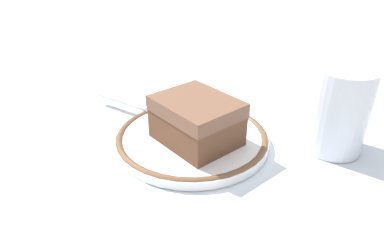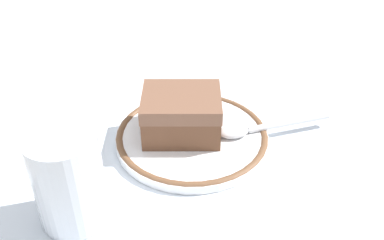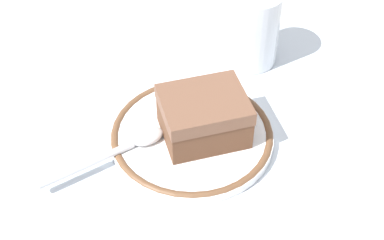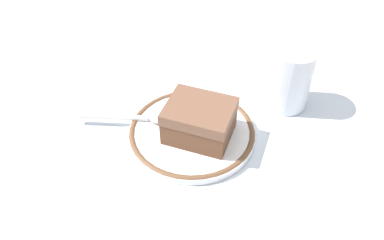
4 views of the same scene
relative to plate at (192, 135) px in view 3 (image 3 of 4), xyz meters
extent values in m
plane|color=#B7B2A8|center=(0.02, 0.01, -0.01)|extent=(2.40, 2.40, 0.00)
cube|color=silver|center=(0.02, 0.01, -0.01)|extent=(0.43, 0.43, 0.00)
cylinder|color=white|center=(0.00, 0.00, 0.00)|extent=(0.18, 0.18, 0.01)
torus|color=brown|center=(0.00, 0.00, 0.00)|extent=(0.18, 0.18, 0.01)
cube|color=brown|center=(0.01, 0.00, 0.02)|extent=(0.10, 0.08, 0.03)
cube|color=brown|center=(0.01, 0.00, 0.05)|extent=(0.10, 0.08, 0.02)
ellipsoid|color=silver|center=(-0.05, 0.01, 0.01)|extent=(0.04, 0.03, 0.01)
cylinder|color=silver|center=(-0.12, 0.00, 0.01)|extent=(0.11, 0.03, 0.01)
cylinder|color=silver|center=(0.12, 0.10, 0.04)|extent=(0.06, 0.06, 0.10)
cylinder|color=#B7722D|center=(0.12, 0.10, 0.02)|extent=(0.06, 0.06, 0.06)
cube|color=white|center=(0.12, -0.12, -0.01)|extent=(0.16, 0.15, 0.00)
camera|label=1|loc=(0.24, -0.26, 0.22)|focal=32.87mm
camera|label=2|loc=(0.05, 0.40, 0.31)|focal=40.64mm
camera|label=3|loc=(-0.16, -0.38, 0.44)|focal=51.23mm
camera|label=4|loc=(0.09, -0.39, 0.40)|focal=37.20mm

